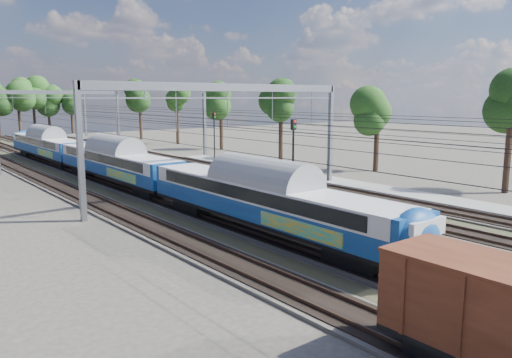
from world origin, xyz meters
TOP-DOWN VIEW (x-y plane):
  - track_bed at (-0.00, 45.00)m, footprint 21.00×130.00m
  - platform at (12.00, 20.00)m, footprint 3.00×70.00m
  - catenary at (0.33, 52.69)m, footprint 25.65×130.00m
  - tree_belt at (7.67, 90.68)m, footprint 39.98×101.50m
  - emu_train at (-4.50, 40.95)m, footprint 3.02×63.82m
  - worker at (0.62, 88.59)m, footprint 0.60×0.75m
  - signal_near at (2.61, 25.35)m, footprint 0.42×0.38m
  - signal_far at (10.78, 48.15)m, footprint 0.44×0.41m

SIDE VIEW (x-z plane):
  - track_bed at x=0.00m, z-range -0.07..0.27m
  - platform at x=12.00m, z-range 0.00..0.30m
  - worker at x=0.62m, z-range 0.00..1.78m
  - emu_train at x=-4.50m, z-range 0.39..4.80m
  - signal_far at x=10.78m, z-range 0.82..6.98m
  - signal_near at x=2.61m, z-range 0.85..7.21m
  - catenary at x=0.33m, z-range 1.90..10.90m
  - tree_belt at x=7.67m, z-range 2.15..13.99m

